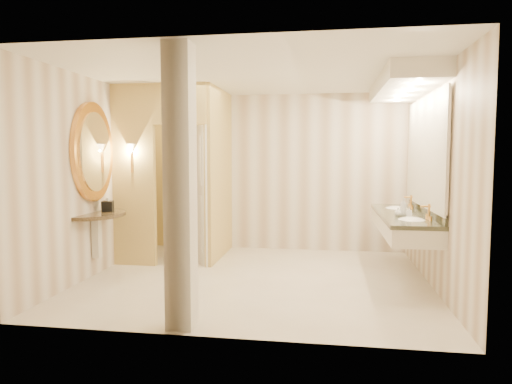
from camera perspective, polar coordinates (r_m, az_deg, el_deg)
floor at (r=6.23m, az=0.03°, el=-10.79°), size 4.50×4.50×0.00m
ceiling at (r=6.09m, az=0.03°, el=14.48°), size 4.50×4.50×0.00m
wall_back at (r=7.99m, az=2.22°, el=2.45°), size 4.50×0.02×2.70m
wall_front at (r=4.05m, az=-4.28°, el=0.21°), size 4.50×0.02×2.70m
wall_left at (r=6.73m, az=-19.26°, el=1.76°), size 0.02×4.00×2.70m
wall_right at (r=6.09m, az=21.44°, el=1.41°), size 0.02×4.00×2.70m
toilet_closet at (r=7.20m, az=-7.75°, el=2.44°), size 1.50×1.55×2.70m
wall_sconce at (r=6.97m, az=-15.31°, el=5.09°), size 0.14×0.14×0.42m
vanity at (r=6.43m, az=18.38°, el=4.13°), size 0.75×2.42×2.09m
console_shelf at (r=6.57m, az=-19.66°, el=1.64°), size 1.03×1.03×1.96m
pillar at (r=4.37m, az=-9.44°, el=0.48°), size 0.26×0.26×2.70m
tissue_box at (r=6.68m, az=-18.04°, el=-1.69°), size 0.18×0.18×0.15m
toilet at (r=7.75m, az=-6.42°, el=-4.58°), size 0.49×0.83×0.84m
soap_bottle_a at (r=6.06m, az=18.59°, el=-2.39°), size 0.06×0.06×0.13m
soap_bottle_b at (r=6.13m, az=17.32°, el=-2.39°), size 0.09×0.09×0.11m
soap_bottle_c at (r=6.21m, az=17.95°, el=-1.78°), size 0.10×0.10×0.23m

